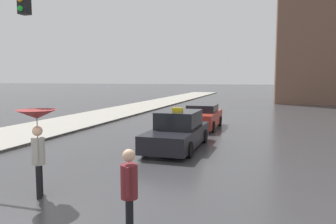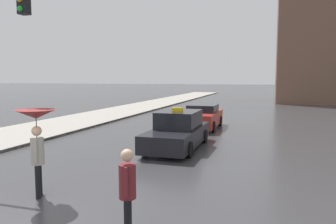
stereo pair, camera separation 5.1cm
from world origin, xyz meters
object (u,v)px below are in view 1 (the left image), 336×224
object	(u,v)px
taxi	(178,132)
sedan_red	(202,117)
pedestrian_with_umbrella	(37,130)
pedestrian_man	(129,187)

from	to	relation	value
taxi	sedan_red	size ratio (longest dim) A/B	1.13
pedestrian_with_umbrella	sedan_red	bearing A→B (deg)	-35.73
pedestrian_man	pedestrian_with_umbrella	bearing A→B (deg)	-131.90
pedestrian_man	sedan_red	bearing A→B (deg)	167.69
pedestrian_with_umbrella	pedestrian_man	xyz separation A→B (m)	(2.98, -1.31, -0.69)
pedestrian_with_umbrella	pedestrian_man	world-z (taller)	pedestrian_with_umbrella
pedestrian_with_umbrella	pedestrian_man	bearing A→B (deg)	-142.08
sedan_red	pedestrian_man	bearing A→B (deg)	95.87
taxi	pedestrian_man	bearing A→B (deg)	99.23
pedestrian_with_umbrella	taxi	bearing A→B (deg)	-42.96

